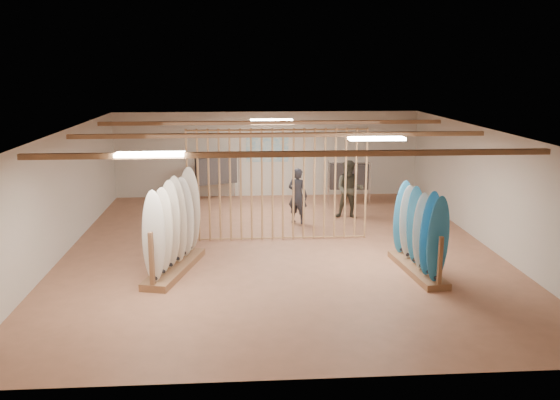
{
  "coord_description": "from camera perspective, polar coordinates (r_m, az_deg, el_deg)",
  "views": [
    {
      "loc": [
        -0.95,
        -13.43,
        4.25
      ],
      "look_at": [
        0.0,
        0.0,
        1.2
      ],
      "focal_mm": 38.0,
      "sensor_mm": 36.0,
      "label": 1
    }
  ],
  "objects": [
    {
      "name": "wall_left",
      "position": [
        14.32,
        -20.38,
        0.47
      ],
      "size": [
        0.0,
        12.0,
        12.0
      ],
      "primitive_type": "plane",
      "rotation": [
        1.57,
        0.0,
        1.57
      ],
      "color": "beige",
      "rests_on": "ground"
    },
    {
      "name": "wall_back",
      "position": [
        19.67,
        -1.23,
        4.43
      ],
      "size": [
        12.0,
        0.0,
        12.0
      ],
      "primitive_type": "plane",
      "rotation": [
        1.57,
        0.0,
        0.0
      ],
      "color": "beige",
      "rests_on": "ground"
    },
    {
      "name": "bamboo_partition",
      "position": [
        14.55,
        -0.22,
        1.46
      ],
      "size": [
        4.45,
        0.05,
        2.78
      ],
      "color": "tan",
      "rests_on": "ground"
    },
    {
      "name": "ceiling_slats",
      "position": [
        13.55,
        -0.0,
        6.28
      ],
      "size": [
        9.5,
        6.12,
        0.1
      ],
      "primitive_type": "cube",
      "color": "#8F6441",
      "rests_on": "ground"
    },
    {
      "name": "rack_right",
      "position": [
        12.73,
        13.17,
        -4.14
      ],
      "size": [
        0.71,
        2.29,
        1.82
      ],
      "rotation": [
        0.0,
        0.0,
        0.09
      ],
      "color": "#8F6441",
      "rests_on": "floor"
    },
    {
      "name": "clothing_rack_a",
      "position": [
        19.13,
        -6.17,
        2.86
      ],
      "size": [
        1.34,
        0.84,
        1.51
      ],
      "rotation": [
        0.0,
        0.0,
        0.4
      ],
      "color": "silver",
      "rests_on": "floor"
    },
    {
      "name": "light_panels",
      "position": [
        13.55,
        -0.0,
        6.36
      ],
      "size": [
        1.2,
        0.35,
        0.06
      ],
      "primitive_type": "cube",
      "color": "white",
      "rests_on": "ground"
    },
    {
      "name": "wall_right",
      "position": [
        14.97,
        19.47,
        1.04
      ],
      "size": [
        0.0,
        12.0,
        12.0
      ],
      "primitive_type": "plane",
      "rotation": [
        1.57,
        0.0,
        -1.57
      ],
      "color": "beige",
      "rests_on": "ground"
    },
    {
      "name": "floor",
      "position": [
        14.12,
        -0.0,
        -4.75
      ],
      "size": [
        12.0,
        12.0,
        0.0
      ],
      "primitive_type": "plane",
      "color": "#A96F51",
      "rests_on": "ground"
    },
    {
      "name": "rack_left",
      "position": [
        12.61,
        -10.19,
        -3.88
      ],
      "size": [
        1.16,
        2.53,
        1.99
      ],
      "rotation": [
        0.0,
        0.0,
        -0.26
      ],
      "color": "#8F6441",
      "rests_on": "floor"
    },
    {
      "name": "shopper_b",
      "position": [
        16.87,
        6.72,
        1.38
      ],
      "size": [
        1.06,
        0.92,
        1.89
      ],
      "primitive_type": "imported",
      "rotation": [
        0.0,
        0.0,
        -0.26
      ],
      "color": "#3F3D30",
      "rests_on": "floor"
    },
    {
      "name": "wall_front",
      "position": [
        8.02,
        3.04,
        -8.09
      ],
      "size": [
        12.0,
        0.0,
        12.0
      ],
      "primitive_type": "plane",
      "rotation": [
        -1.57,
        0.0,
        0.0
      ],
      "color": "beige",
      "rests_on": "ground"
    },
    {
      "name": "clothing_rack_b",
      "position": [
        18.57,
        6.66,
        2.26
      ],
      "size": [
        1.28,
        0.4,
        1.37
      ],
      "rotation": [
        0.0,
        0.0,
        -0.07
      ],
      "color": "silver",
      "rests_on": "floor"
    },
    {
      "name": "shopper_a",
      "position": [
        16.24,
        1.71,
        0.76
      ],
      "size": [
        0.77,
        0.69,
        1.75
      ],
      "primitive_type": "imported",
      "rotation": [
        0.0,
        0.0,
        2.62
      ],
      "color": "#292A32",
      "rests_on": "floor"
    },
    {
      "name": "poster",
      "position": [
        19.62,
        -1.23,
        5.0
      ],
      "size": [
        1.4,
        0.03,
        0.9
      ],
      "primitive_type": "cube",
      "color": "teal",
      "rests_on": "ground"
    },
    {
      "name": "ceiling",
      "position": [
        13.55,
        -0.0,
        6.61
      ],
      "size": [
        12.0,
        12.0,
        0.0
      ],
      "primitive_type": "plane",
      "rotation": [
        3.14,
        0.0,
        0.0
      ],
      "color": "gray",
      "rests_on": "ground"
    }
  ]
}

